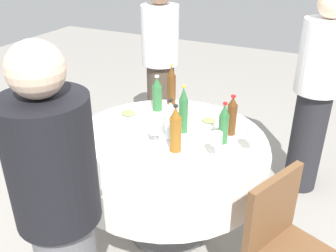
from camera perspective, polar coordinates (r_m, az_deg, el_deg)
name	(u,v)px	position (r m, az deg, el deg)	size (l,w,h in m)	color
ground_plane	(168,228)	(2.82, 0.00, -15.22)	(10.00, 10.00, 0.00)	gray
dining_table	(168,159)	(2.46, 0.00, -5.03)	(1.30, 1.30, 0.74)	white
bottle_clear_west	(170,121)	(2.33, 0.36, 0.82)	(0.07, 0.07, 0.27)	silver
bottle_amber_north	(176,130)	(2.19, 1.16, -0.60)	(0.07, 0.07, 0.30)	#8C5619
bottle_brown_mid	(171,86)	(2.82, 0.52, 6.15)	(0.07, 0.07, 0.31)	#593314
bottle_brown_inner	(232,116)	(2.42, 9.69, 1.48)	(0.06, 0.06, 0.27)	#593314
bottle_green_rear	(157,94)	(2.72, -1.66, 4.85)	(0.07, 0.07, 0.27)	#2D6B38
bottle_green_far	(183,111)	(2.40, 2.36, 2.33)	(0.06, 0.06, 0.32)	#2D6B38
bottle_green_near	(224,124)	(2.30, 8.47, 0.24)	(0.06, 0.06, 0.27)	#2D6B38
wine_glass_inner	(252,134)	(2.24, 12.71, -1.26)	(0.07, 0.07, 0.16)	white
wine_glass_rear	(156,122)	(2.38, -1.83, 0.58)	(0.07, 0.07, 0.14)	white
wine_glass_far	(155,129)	(2.30, -1.98, -0.49)	(0.07, 0.07, 0.13)	white
wine_glass_near	(217,140)	(2.14, 7.42, -2.06)	(0.06, 0.06, 0.16)	white
plate_front	(209,122)	(2.57, 6.25, 0.56)	(0.21, 0.21, 0.04)	white
plate_east	(128,115)	(2.68, -6.07, 1.68)	(0.23, 0.23, 0.04)	white
spoon_north	(204,178)	(2.02, 5.57, -7.83)	(0.18, 0.02, 0.01)	silver
spoon_mid	(147,178)	(2.02, -3.24, -7.85)	(0.18, 0.02, 0.01)	silver
knife_inner	(129,139)	(2.38, -5.94, -1.99)	(0.18, 0.02, 0.01)	silver
person_west	(160,64)	(3.55, -1.17, 9.37)	(0.34, 0.34, 1.56)	#4C3F33
person_north	(61,222)	(1.66, -15.94, -13.86)	(0.34, 0.34, 1.60)	slate
person_mid	(316,94)	(3.03, 21.59, 4.62)	(0.34, 0.34, 1.59)	#26262B
chair_far	(285,243)	(2.05, 17.47, -16.67)	(0.52, 0.52, 0.87)	brown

